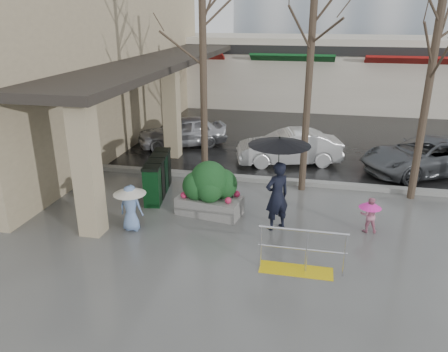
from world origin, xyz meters
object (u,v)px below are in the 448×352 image
at_px(news_boxes, 158,176).
at_px(car_a, 182,131).
at_px(handrail, 300,256).
at_px(woman, 278,173).
at_px(tree_west, 202,21).
at_px(car_b, 289,147).
at_px(child_pink, 370,212).
at_px(child_blue, 130,203).
at_px(planter, 210,189).
at_px(car_c, 426,156).
at_px(tree_mideast, 438,31).
at_px(tree_midwest, 313,16).

xyz_separation_m(news_boxes, car_a, (-0.83, 5.20, 0.03)).
distance_m(handrail, woman, 2.37).
height_order(tree_west, car_b, tree_west).
bearing_deg(handrail, news_boxes, 142.53).
height_order(woman, child_pink, woman).
xyz_separation_m(handrail, child_blue, (-4.36, 1.06, 0.39)).
relative_size(planter, car_c, 0.42).
height_order(tree_mideast, news_boxes, tree_mideast).
bearing_deg(tree_west, car_c, 18.45).
height_order(tree_west, tree_midwest, tree_midwest).
relative_size(tree_west, planter, 3.60).
xyz_separation_m(handrail, car_b, (-0.78, 7.28, 0.25)).
bearing_deg(child_pink, tree_mideast, -124.90).
bearing_deg(tree_midwest, car_a, 143.30).
distance_m(tree_mideast, car_b, 6.28).
distance_m(woman, news_boxes, 4.21).
bearing_deg(news_boxes, handrail, -46.46).
xyz_separation_m(child_pink, news_boxes, (-6.15, 1.21, 0.05)).
bearing_deg(car_b, child_blue, -45.01).
bearing_deg(car_a, tree_west, -1.79).
height_order(child_blue, car_b, car_b).
distance_m(child_blue, planter, 2.23).
height_order(tree_west, news_boxes, tree_west).
distance_m(child_blue, car_b, 7.18).
relative_size(tree_mideast, child_pink, 6.85).
relative_size(planter, news_boxes, 0.86).
height_order(tree_mideast, car_b, tree_mideast).
height_order(tree_midwest, child_blue, tree_midwest).
bearing_deg(car_c, car_b, -117.88).
relative_size(car_a, car_c, 0.82).
height_order(child_pink, car_c, car_c).
xyz_separation_m(tree_mideast, child_blue, (-7.50, -3.74, -4.09)).
relative_size(tree_west, car_c, 1.50).
relative_size(woman, car_b, 0.65).
xyz_separation_m(handrail, news_boxes, (-4.51, 3.46, 0.23)).
bearing_deg(car_b, car_a, -121.89).
bearing_deg(car_a, car_b, 44.28).
distance_m(tree_midwest, tree_mideast, 3.32).
bearing_deg(child_blue, woman, -167.06).
height_order(car_b, car_c, same).
bearing_deg(tree_midwest, tree_west, -180.00).
bearing_deg(woman, handrail, 72.55).
bearing_deg(car_b, car_c, 74.52).
xyz_separation_m(tree_mideast, news_boxes, (-7.65, -1.34, -4.26)).
relative_size(handrail, child_pink, 2.00).
height_order(handrail, tree_west, tree_west).
bearing_deg(car_b, tree_mideast, 42.57).
xyz_separation_m(handrail, tree_mideast, (3.14, 4.80, 4.48)).
relative_size(woman, news_boxes, 1.13).
distance_m(handrail, car_c, 8.28).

